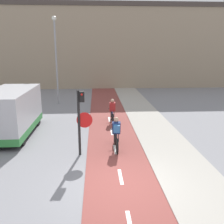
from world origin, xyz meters
TOP-DOWN VIEW (x-y plane):
  - ground_plane at (0.00, 0.00)m, footprint 120.00×120.00m
  - bike_lane at (0.00, 0.00)m, footprint 2.55×60.00m
  - sidewalk_strip at (2.47, 0.00)m, footprint 2.40×60.00m
  - building_row_background at (0.00, 23.52)m, footprint 60.00×5.20m
  - traffic_light_pole at (-1.48, 2.59)m, footprint 0.67×0.25m
  - street_lamp_far at (-3.99, 13.12)m, footprint 0.36×0.36m
  - cyclist_near at (0.05, 3.09)m, footprint 0.46×1.80m
  - cyclist_far at (0.16, 7.41)m, footprint 0.46×1.76m
  - van at (-5.32, 5.48)m, footprint 2.14×4.92m

SIDE VIEW (x-z plane):
  - ground_plane at x=0.00m, z-range 0.00..0.00m
  - bike_lane at x=0.00m, z-range 0.00..0.02m
  - sidewalk_strip at x=2.47m, z-range 0.00..0.05m
  - cyclist_far at x=0.16m, z-range -0.08..1.42m
  - cyclist_near at x=0.05m, z-range -0.04..1.48m
  - van at x=-5.32m, z-range -0.02..2.38m
  - traffic_light_pole at x=-1.48m, z-range 0.35..3.18m
  - street_lamp_far at x=-3.99m, z-range 0.76..7.70m
  - building_row_background at x=0.00m, z-range 0.01..9.45m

